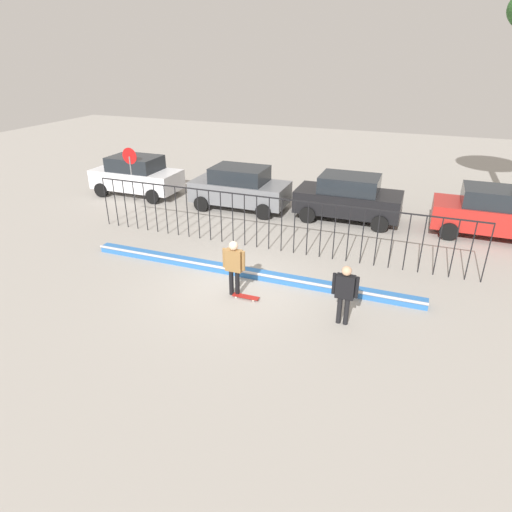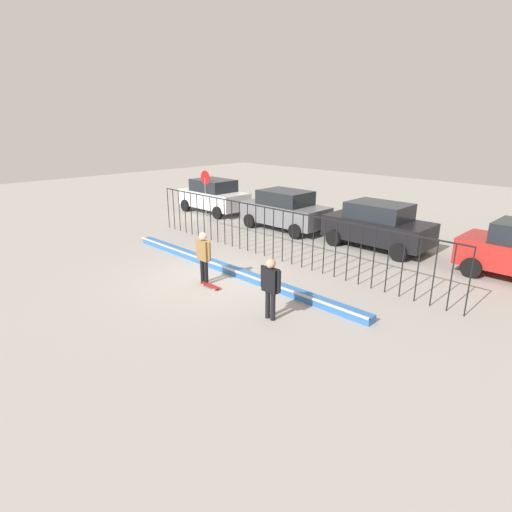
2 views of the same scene
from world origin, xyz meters
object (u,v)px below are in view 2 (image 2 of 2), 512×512
skateboard (210,285)px  parked_car_gray (285,210)px  parked_car_black (378,225)px  stop_sign (205,187)px  parked_car_white (214,196)px  camera_operator (271,283)px  skateboarder (203,253)px

skateboard → parked_car_gray: 8.03m
parked_car_black → stop_sign: (-9.95, -1.02, 0.64)m
parked_car_white → parked_car_gray: 5.55m
camera_operator → parked_car_white: parked_car_white is taller
skateboarder → parked_car_gray: parked_car_gray is taller
skateboarder → skateboard: skateboarder is taller
skateboard → stop_sign: 10.79m
skateboard → parked_car_white: bearing=145.0°
parked_car_white → parked_car_black: 10.32m
skateboard → parked_car_white: parked_car_white is taller
parked_car_white → parked_car_gray: size_ratio=1.00×
skateboard → camera_operator: camera_operator is taller
parked_car_gray → parked_car_black: same height
camera_operator → parked_car_gray: size_ratio=0.39×
skateboarder → parked_car_black: size_ratio=0.40×
parked_car_black → parked_car_white: bearing=177.8°
skateboard → camera_operator: bearing=-0.2°
skateboard → parked_car_black: 7.80m
parked_car_black → stop_sign: stop_sign is taller
skateboarder → camera_operator: (3.24, -0.36, -0.02)m
parked_car_black → parked_car_gray: bearing=-179.6°
parked_car_gray → camera_operator: bearing=-50.4°
skateboarder → parked_car_white: parked_car_white is taller
parked_car_white → stop_sign: 1.13m
parked_car_white → stop_sign: (0.36, -0.86, 0.64)m
skateboard → skateboarder: bearing=173.1°
camera_operator → parked_car_black: parked_car_black is taller
skateboard → parked_car_black: size_ratio=0.19×
skateboard → stop_sign: bearing=147.3°
camera_operator → parked_car_black: bearing=-75.1°
parked_car_gray → parked_car_black: bearing=4.4°
skateboard → stop_sign: stop_sign is taller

